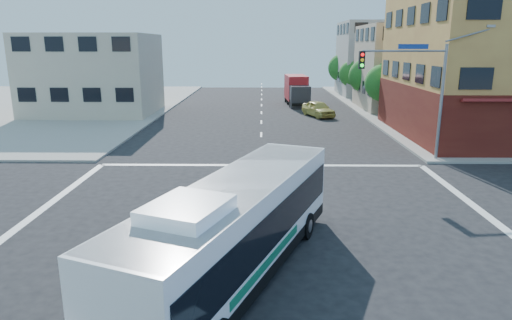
{
  "coord_description": "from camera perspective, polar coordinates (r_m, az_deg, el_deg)",
  "views": [
    {
      "loc": [
        0.05,
        -16.65,
        6.97
      ],
      "look_at": [
        -0.21,
        3.28,
        1.91
      ],
      "focal_mm": 32.0,
      "sensor_mm": 36.0,
      "label": 1
    }
  ],
  "objects": [
    {
      "name": "transit_bus",
      "position": [
        13.84,
        -2.35,
        -8.43
      ],
      "size": [
        6.43,
        11.38,
        3.34
      ],
      "rotation": [
        0.0,
        0.0,
        -0.38
      ],
      "color": "black",
      "rests_on": "ground"
    },
    {
      "name": "building_east_near",
      "position": [
        53.44,
        19.57,
        10.81
      ],
      "size": [
        12.06,
        10.06,
        9.0
      ],
      "color": "tan",
      "rests_on": "ground"
    },
    {
      "name": "building_east_far",
      "position": [
        66.84,
        15.77,
        12.05
      ],
      "size": [
        12.06,
        10.06,
        10.0
      ],
      "color": "#979692",
      "rests_on": "ground"
    },
    {
      "name": "signal_mast_ne",
      "position": [
        28.79,
        19.29,
        9.51
      ],
      "size": [
        7.91,
        1.13,
        8.07
      ],
      "color": "gray",
      "rests_on": "ground"
    },
    {
      "name": "building_west",
      "position": [
        49.75,
        -19.63,
        10.03
      ],
      "size": [
        12.06,
        10.06,
        8.0
      ],
      "color": "beige",
      "rests_on": "ground"
    },
    {
      "name": "street_tree_d",
      "position": [
        69.66,
        10.76,
        11.46
      ],
      "size": [
        4.0,
        4.0,
        6.03
      ],
      "color": "#382014",
      "rests_on": "ground"
    },
    {
      "name": "street_tree_c",
      "position": [
        61.82,
        12.01,
        10.69
      ],
      "size": [
        3.4,
        3.4,
        5.29
      ],
      "color": "#382014",
      "rests_on": "ground"
    },
    {
      "name": "street_tree_a",
      "position": [
        46.25,
        15.82,
        9.53
      ],
      "size": [
        3.6,
        3.6,
        5.53
      ],
      "color": "#382014",
      "rests_on": "ground"
    },
    {
      "name": "ground",
      "position": [
        18.05,
        0.53,
        -8.46
      ],
      "size": [
        120.0,
        120.0,
        0.0
      ],
      "primitive_type": "plane",
      "color": "black",
      "rests_on": "ground"
    },
    {
      "name": "parked_car",
      "position": [
        45.89,
        7.8,
        6.36
      ],
      "size": [
        3.32,
        4.89,
        1.55
      ],
      "primitive_type": "imported",
      "rotation": [
        0.0,
        0.0,
        0.36
      ],
      "color": "#C3B654",
      "rests_on": "ground"
    },
    {
      "name": "box_truck",
      "position": [
        54.62,
        5.13,
        8.61
      ],
      "size": [
        2.62,
        7.68,
        3.41
      ],
      "rotation": [
        0.0,
        0.0,
        0.06
      ],
      "color": "#28282D",
      "rests_on": "ground"
    },
    {
      "name": "street_tree_b",
      "position": [
        53.99,
        13.66,
        10.44
      ],
      "size": [
        3.8,
        3.8,
        5.79
      ],
      "color": "#382014",
      "rests_on": "ground"
    }
  ]
}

